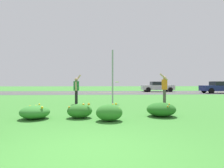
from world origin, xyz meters
TOP-DOWN VIEW (x-y plane):
  - ground_plane at (0.00, 11.71)m, footprint 120.00×120.00m
  - highway_strip at (0.00, 23.42)m, footprint 120.00×9.95m
  - highway_center_stripe at (0.00, 23.42)m, footprint 120.00×0.16m
  - daylily_clump_mid_right at (-0.55, 3.86)m, footprint 0.91×0.86m
  - daylily_clump_mid_center at (-2.12, 3.74)m, footprint 1.04×1.13m
  - daylily_clump_front_right at (0.51, 3.19)m, footprint 0.89×0.86m
  - daylily_clump_mid_left at (2.54, 4.04)m, footprint 1.10×1.13m
  - sign_post_near_path at (0.80, 6.27)m, footprint 0.07×0.10m
  - person_thrower_green_shirt at (-1.25, 9.00)m, footprint 0.45×0.50m
  - person_catcher_orange_shirt at (4.08, 8.59)m, footprint 0.53×0.50m
  - frisbee_lime at (1.23, 8.98)m, footprint 0.25×0.25m
  - car_navy_leftmost at (14.98, 21.18)m, footprint 4.50×2.00m
  - car_silver_center_left at (8.44, 25.66)m, footprint 4.50×2.00m

SIDE VIEW (x-z plane):
  - ground_plane at x=0.00m, z-range 0.00..0.00m
  - highway_strip at x=0.00m, z-range 0.00..0.01m
  - highway_center_stripe at x=0.00m, z-range 0.01..0.01m
  - daylily_clump_mid_center at x=-2.12m, z-range -0.02..0.49m
  - daylily_clump_mid_right at x=-0.55m, z-range -0.02..0.53m
  - daylily_clump_mid_left at x=2.54m, z-range 0.00..0.52m
  - daylily_clump_front_right at x=0.51m, z-range -0.01..0.57m
  - car_navy_leftmost at x=14.98m, z-range 0.01..1.46m
  - car_silver_center_left at x=8.44m, z-range 0.01..1.46m
  - person_thrower_green_shirt at x=-1.25m, z-range 0.05..1.85m
  - person_catcher_orange_shirt at x=4.08m, z-range 0.09..1.95m
  - frisbee_lime at x=1.23m, z-range 1.31..1.35m
  - sign_post_near_path at x=0.80m, z-range 0.00..2.88m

